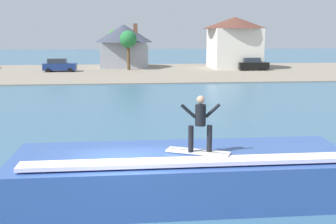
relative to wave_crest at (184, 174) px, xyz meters
name	(u,v)px	position (x,y,z in m)	size (l,w,h in m)	color
ground_plane	(124,214)	(-1.90, -1.18, -0.74)	(260.00, 260.00, 0.00)	#3A6380
wave_crest	(184,174)	(0.00, 0.00, 0.00)	(10.65, 3.69, 1.58)	#325399
surfboard	(198,152)	(0.36, -0.49, 0.86)	(1.94, 1.23, 0.06)	white
surfer	(200,121)	(0.41, -0.57, 1.84)	(1.20, 0.32, 1.70)	black
shoreline_bank	(124,72)	(-1.90, 43.88, -0.68)	(120.00, 27.09, 0.12)	gray
car_near_shore	(59,65)	(-10.44, 44.75, 0.20)	(4.30, 2.18, 1.86)	navy
car_far_shore	(252,64)	(15.75, 44.25, 0.20)	(4.13, 2.17, 1.86)	black
house_gabled_white	(234,40)	(14.05, 47.92, 3.38)	(9.23, 9.23, 7.45)	silver
house_small_cottage	(124,43)	(-1.85, 50.89, 2.98)	(8.50, 8.50, 6.55)	#9EA3AD
tree_tall_bare	(128,40)	(-1.24, 46.47, 3.48)	(2.36, 2.36, 5.53)	brown
tree_short_bushy	(115,38)	(-3.22, 51.23, 3.68)	(2.19, 2.19, 5.68)	brown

